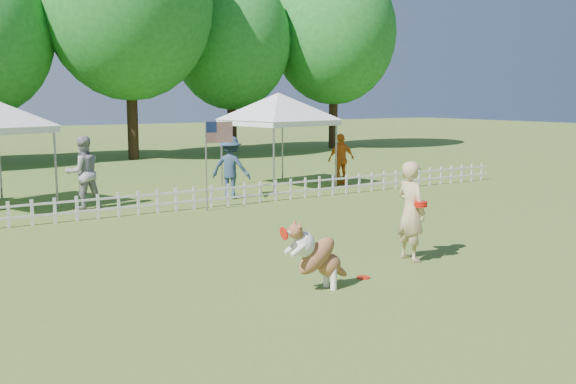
# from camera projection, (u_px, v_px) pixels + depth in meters

# --- Properties ---
(ground) EXTENTS (120.00, 120.00, 0.00)m
(ground) POSITION_uv_depth(u_px,v_px,m) (377.00, 267.00, 11.03)
(ground) COLOR #4D6D22
(ground) RESTS_ON ground
(picket_fence) EXTENTS (22.00, 0.08, 0.60)m
(picket_fence) POSITION_uv_depth(u_px,v_px,m) (203.00, 197.00, 16.82)
(picket_fence) COLOR white
(picket_fence) RESTS_ON ground
(handler) EXTENTS (0.46, 0.67, 1.78)m
(handler) POSITION_uv_depth(u_px,v_px,m) (411.00, 211.00, 11.37)
(handler) COLOR tan
(handler) RESTS_ON ground
(dog) EXTENTS (1.06, 0.37, 1.09)m
(dog) POSITION_uv_depth(u_px,v_px,m) (318.00, 255.00, 9.61)
(dog) COLOR brown
(dog) RESTS_ON ground
(frisbee_on_turf) EXTENTS (0.25, 0.25, 0.02)m
(frisbee_on_turf) POSITION_uv_depth(u_px,v_px,m) (363.00, 277.00, 10.35)
(frisbee_on_turf) COLOR red
(frisbee_on_turf) RESTS_ON ground
(canopy_tent_right) EXTENTS (3.29, 3.29, 2.97)m
(canopy_tent_right) POSITION_uv_depth(u_px,v_px,m) (278.00, 141.00, 20.80)
(canopy_tent_right) COLOR white
(canopy_tent_right) RESTS_ON ground
(flag_pole) EXTENTS (0.90, 0.22, 2.33)m
(flag_pole) POSITION_uv_depth(u_px,v_px,m) (206.00, 166.00, 16.33)
(flag_pole) COLOR gray
(flag_pole) RESTS_ON ground
(spectator_a) EXTENTS (0.97, 0.79, 1.90)m
(spectator_a) POSITION_uv_depth(u_px,v_px,m) (83.00, 172.00, 16.71)
(spectator_a) COLOR gray
(spectator_a) RESTS_ON ground
(spectator_b) EXTENTS (1.26, 1.31, 1.79)m
(spectator_b) POSITION_uv_depth(u_px,v_px,m) (231.00, 168.00, 18.38)
(spectator_b) COLOR #273A53
(spectator_b) RESTS_ON ground
(spectator_c) EXTENTS (1.02, 0.47, 1.71)m
(spectator_c) POSITION_uv_depth(u_px,v_px,m) (341.00, 159.00, 21.31)
(spectator_c) COLOR orange
(spectator_c) RESTS_ON ground
(tree_center_right) EXTENTS (7.60, 7.60, 12.60)m
(tree_center_right) POSITION_uv_depth(u_px,v_px,m) (129.00, 22.00, 29.20)
(tree_center_right) COLOR #1C6320
(tree_center_right) RESTS_ON ground
(tree_right) EXTENTS (6.20, 6.20, 10.40)m
(tree_right) POSITION_uv_depth(u_px,v_px,m) (231.00, 53.00, 33.81)
(tree_right) COLOR #1C6320
(tree_right) RESTS_ON ground
(tree_far_right) EXTENTS (7.00, 7.00, 11.40)m
(tree_far_right) POSITION_uv_depth(u_px,v_px,m) (334.00, 47.00, 36.10)
(tree_far_right) COLOR #1C6320
(tree_far_right) RESTS_ON ground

